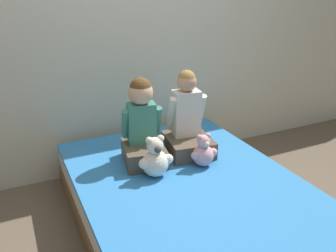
{
  "coord_description": "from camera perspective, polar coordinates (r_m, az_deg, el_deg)",
  "views": [
    {
      "loc": [
        -1.03,
        -1.87,
        1.64
      ],
      "look_at": [
        0.0,
        0.31,
        0.65
      ],
      "focal_mm": 38.0,
      "sensor_mm": 36.0,
      "label": 1
    }
  ],
  "objects": [
    {
      "name": "child_on_left",
      "position": [
        2.61,
        -4.15,
        -0.25
      ],
      "size": [
        0.35,
        0.4,
        0.64
      ],
      "rotation": [
        0.0,
        0.0,
        -0.18
      ],
      "color": "brown",
      "rests_on": "bed"
    },
    {
      "name": "ground_plane",
      "position": [
        2.69,
        2.97,
        -15.35
      ],
      "size": [
        14.0,
        14.0,
        0.0
      ],
      "primitive_type": "plane",
      "color": "brown"
    },
    {
      "name": "wall_behind_bed",
      "position": [
        3.15,
        -6.2,
        15.04
      ],
      "size": [
        8.0,
        0.06,
        2.5
      ],
      "color": "beige",
      "rests_on": "ground_plane"
    },
    {
      "name": "teddy_bear_held_by_right_child",
      "position": [
        2.61,
        5.69,
        -4.22
      ],
      "size": [
        0.21,
        0.16,
        0.25
      ],
      "rotation": [
        0.0,
        0.0,
        -0.04
      ],
      "color": "#DBA3B2",
      "rests_on": "bed"
    },
    {
      "name": "bed",
      "position": [
        2.58,
        3.05,
        -12.1
      ],
      "size": [
        1.46,
        1.94,
        0.37
      ],
      "color": "brown",
      "rests_on": "ground_plane"
    },
    {
      "name": "child_on_right",
      "position": [
        2.77,
        3.1,
        0.37
      ],
      "size": [
        0.38,
        0.43,
        0.65
      ],
      "rotation": [
        0.0,
        0.0,
        -0.13
      ],
      "color": "brown",
      "rests_on": "bed"
    },
    {
      "name": "teddy_bear_held_by_left_child",
      "position": [
        2.46,
        -2.05,
        -5.36
      ],
      "size": [
        0.25,
        0.19,
        0.3
      ],
      "rotation": [
        0.0,
        0.0,
        -0.04
      ],
      "color": "silver",
      "rests_on": "bed"
    }
  ]
}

